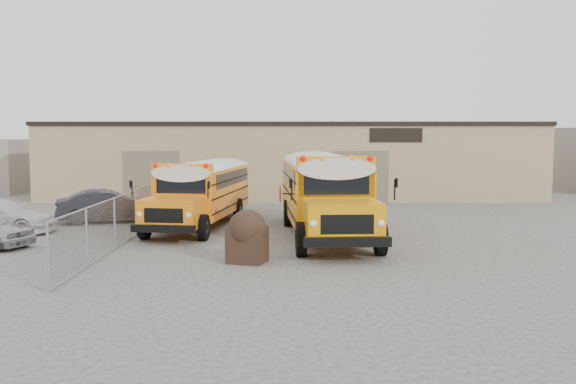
{
  "coord_description": "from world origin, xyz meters",
  "views": [
    {
      "loc": [
        0.07,
        -21.68,
        3.96
      ],
      "look_at": [
        -0.09,
        4.36,
        1.6
      ],
      "focal_mm": 40.0,
      "sensor_mm": 36.0,
      "label": 1
    }
  ],
  "objects_px": {
    "school_bus_right": "(308,176)",
    "car_dark": "(108,206)",
    "school_bus_left": "(232,178)",
    "tarp_bundle": "(247,235)"
  },
  "relations": [
    {
      "from": "school_bus_right",
      "to": "car_dark",
      "type": "height_order",
      "value": "school_bus_right"
    },
    {
      "from": "school_bus_left",
      "to": "car_dark",
      "type": "height_order",
      "value": "school_bus_left"
    },
    {
      "from": "school_bus_left",
      "to": "tarp_bundle",
      "type": "height_order",
      "value": "school_bus_left"
    },
    {
      "from": "tarp_bundle",
      "to": "school_bus_left",
      "type": "bearing_deg",
      "value": 97.23
    },
    {
      "from": "tarp_bundle",
      "to": "car_dark",
      "type": "xyz_separation_m",
      "value": [
        -6.9,
        9.02,
        -0.1
      ]
    },
    {
      "from": "school_bus_left",
      "to": "school_bus_right",
      "type": "xyz_separation_m",
      "value": [
        3.96,
        -1.64,
        0.23
      ]
    },
    {
      "from": "car_dark",
      "to": "school_bus_right",
      "type": "bearing_deg",
      "value": -88.61
    },
    {
      "from": "school_bus_right",
      "to": "tarp_bundle",
      "type": "distance_m",
      "value": 12.57
    },
    {
      "from": "school_bus_left",
      "to": "car_dark",
      "type": "xyz_separation_m",
      "value": [
        -5.13,
        -4.96,
        -0.91
      ]
    },
    {
      "from": "school_bus_right",
      "to": "car_dark",
      "type": "xyz_separation_m",
      "value": [
        -9.09,
        -3.31,
        -1.14
      ]
    }
  ]
}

